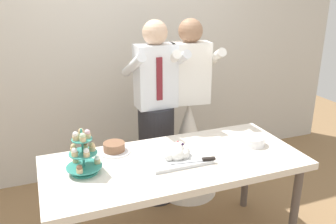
{
  "coord_description": "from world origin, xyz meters",
  "views": [
    {
      "loc": [
        -0.84,
        -2.04,
        1.91
      ],
      "look_at": [
        0.01,
        0.15,
        1.07
      ],
      "focal_mm": 37.95,
      "sensor_mm": 36.0,
      "label": 1
    }
  ],
  "objects_px": {
    "person_groom": "(156,125)",
    "round_cake": "(114,148)",
    "dessert_table": "(175,169)",
    "plate_stack": "(253,141)",
    "cupcake_stand": "(83,155)",
    "main_cake_tray": "(177,154)",
    "person_bride": "(188,136)"
  },
  "relations": [
    {
      "from": "person_groom",
      "to": "round_cake",
      "type": "bearing_deg",
      "value": -136.48
    },
    {
      "from": "dessert_table",
      "to": "person_groom",
      "type": "xyz_separation_m",
      "value": [
        0.12,
        0.73,
        0.05
      ]
    },
    {
      "from": "person_groom",
      "to": "plate_stack",
      "type": "bearing_deg",
      "value": -53.75
    },
    {
      "from": "plate_stack",
      "to": "cupcake_stand",
      "type": "bearing_deg",
      "value": 178.72
    },
    {
      "from": "main_cake_tray",
      "to": "person_bride",
      "type": "bearing_deg",
      "value": 60.04
    },
    {
      "from": "cupcake_stand",
      "to": "round_cake",
      "type": "height_order",
      "value": "cupcake_stand"
    },
    {
      "from": "main_cake_tray",
      "to": "person_groom",
      "type": "relative_size",
      "value": 0.26
    },
    {
      "from": "cupcake_stand",
      "to": "person_groom",
      "type": "height_order",
      "value": "person_groom"
    },
    {
      "from": "main_cake_tray",
      "to": "person_bride",
      "type": "distance_m",
      "value": 0.88
    },
    {
      "from": "plate_stack",
      "to": "round_cake",
      "type": "bearing_deg",
      "value": 165.52
    },
    {
      "from": "main_cake_tray",
      "to": "round_cake",
      "type": "distance_m",
      "value": 0.47
    },
    {
      "from": "cupcake_stand",
      "to": "person_bride",
      "type": "distance_m",
      "value": 1.3
    },
    {
      "from": "plate_stack",
      "to": "person_groom",
      "type": "height_order",
      "value": "person_groom"
    },
    {
      "from": "round_cake",
      "to": "plate_stack",
      "type": "bearing_deg",
      "value": -14.48
    },
    {
      "from": "main_cake_tray",
      "to": "person_bride",
      "type": "xyz_separation_m",
      "value": [
        0.42,
        0.73,
        -0.23
      ]
    },
    {
      "from": "dessert_table",
      "to": "plate_stack",
      "type": "xyz_separation_m",
      "value": [
        0.64,
        0.01,
        0.11
      ]
    },
    {
      "from": "round_cake",
      "to": "person_bride",
      "type": "height_order",
      "value": "person_bride"
    },
    {
      "from": "dessert_table",
      "to": "plate_stack",
      "type": "height_order",
      "value": "plate_stack"
    },
    {
      "from": "main_cake_tray",
      "to": "person_bride",
      "type": "relative_size",
      "value": 0.26
    },
    {
      "from": "plate_stack",
      "to": "person_groom",
      "type": "relative_size",
      "value": 0.11
    },
    {
      "from": "dessert_table",
      "to": "person_groom",
      "type": "bearing_deg",
      "value": 80.84
    },
    {
      "from": "round_cake",
      "to": "person_groom",
      "type": "xyz_separation_m",
      "value": [
        0.48,
        0.46,
        -0.06
      ]
    },
    {
      "from": "person_bride",
      "to": "person_groom",
      "type": "bearing_deg",
      "value": -178.79
    },
    {
      "from": "round_cake",
      "to": "person_bride",
      "type": "distance_m",
      "value": 0.95
    },
    {
      "from": "round_cake",
      "to": "person_bride",
      "type": "relative_size",
      "value": 0.14
    },
    {
      "from": "person_groom",
      "to": "main_cake_tray",
      "type": "bearing_deg",
      "value": -98.01
    },
    {
      "from": "cupcake_stand",
      "to": "main_cake_tray",
      "type": "distance_m",
      "value": 0.63
    },
    {
      "from": "cupcake_stand",
      "to": "plate_stack",
      "type": "distance_m",
      "value": 1.26
    },
    {
      "from": "round_cake",
      "to": "main_cake_tray",
      "type": "bearing_deg",
      "value": -35.34
    },
    {
      "from": "main_cake_tray",
      "to": "dessert_table",
      "type": "bearing_deg",
      "value": -165.09
    },
    {
      "from": "person_groom",
      "to": "dessert_table",
      "type": "bearing_deg",
      "value": -99.16
    },
    {
      "from": "dessert_table",
      "to": "main_cake_tray",
      "type": "relative_size",
      "value": 4.14
    }
  ]
}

